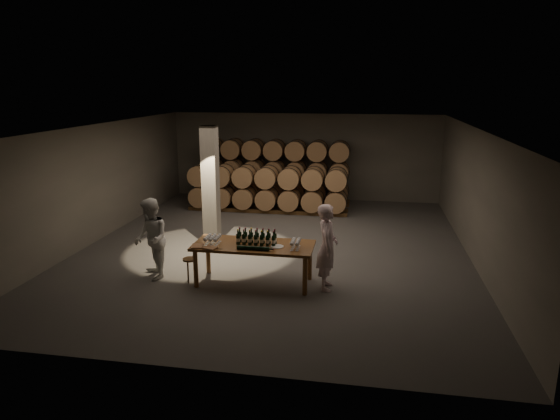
% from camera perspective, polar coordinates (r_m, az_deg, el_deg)
% --- Properties ---
extents(room, '(12.00, 12.00, 12.00)m').
position_cam_1_polar(room, '(13.63, -7.93, 2.82)').
color(room, '#53504E').
rests_on(room, ground).
extents(tasting_table, '(2.60, 1.10, 0.90)m').
position_cam_1_polar(tasting_table, '(10.86, -3.03, -4.45)').
color(tasting_table, brown).
rests_on(tasting_table, ground).
extents(barrel_stack_back, '(5.48, 0.95, 2.31)m').
position_cam_1_polar(barrel_stack_back, '(18.28, -0.58, 4.58)').
color(barrel_stack_back, '#52371C').
rests_on(barrel_stack_back, ground).
extents(barrel_stack_front, '(5.48, 0.95, 1.57)m').
position_cam_1_polar(barrel_stack_front, '(17.00, -1.45, 2.57)').
color(barrel_stack_front, '#52371C').
rests_on(barrel_stack_front, ground).
extents(bottle_cluster, '(0.86, 0.23, 0.34)m').
position_cam_1_polar(bottle_cluster, '(10.79, -2.71, -3.31)').
color(bottle_cluster, black).
rests_on(bottle_cluster, tasting_table).
extents(lying_bottles, '(0.79, 0.09, 0.09)m').
position_cam_1_polar(lying_bottles, '(10.43, -3.03, -4.38)').
color(lying_bottles, black).
rests_on(lying_bottles, tasting_table).
extents(glass_cluster_left, '(0.31, 0.42, 0.18)m').
position_cam_1_polar(glass_cluster_left, '(10.91, -7.72, -3.16)').
color(glass_cluster_left, silver).
rests_on(glass_cluster_left, tasting_table).
extents(glass_cluster_right, '(0.20, 0.42, 0.19)m').
position_cam_1_polar(glass_cluster_right, '(10.52, 1.79, -3.68)').
color(glass_cluster_right, silver).
rests_on(glass_cluster_right, tasting_table).
extents(plate, '(0.28, 0.28, 0.02)m').
position_cam_1_polar(plate, '(10.63, -0.33, -4.20)').
color(plate, white).
rests_on(plate, tasting_table).
extents(notebook_near, '(0.31, 0.27, 0.03)m').
position_cam_1_polar(notebook_near, '(10.62, -7.97, -4.32)').
color(notebook_near, brown).
rests_on(notebook_near, tasting_table).
extents(notebook_corner, '(0.30, 0.35, 0.03)m').
position_cam_1_polar(notebook_corner, '(10.80, -9.43, -4.08)').
color(notebook_corner, brown).
rests_on(notebook_corner, tasting_table).
extents(pen, '(0.14, 0.03, 0.01)m').
position_cam_1_polar(pen, '(10.57, -6.95, -4.44)').
color(pen, black).
rests_on(pen, tasting_table).
extents(stool, '(0.32, 0.32, 0.54)m').
position_cam_1_polar(stool, '(11.23, -10.24, -5.95)').
color(stool, '#52371C').
rests_on(stool, ground).
extents(person_man, '(0.47, 0.70, 1.86)m').
position_cam_1_polar(person_man, '(10.58, 5.41, -4.23)').
color(person_man, '#F6D5DC').
rests_on(person_man, ground).
extents(person_woman, '(1.07, 1.12, 1.83)m').
position_cam_1_polar(person_woman, '(11.48, -14.52, -3.23)').
color(person_woman, white).
rests_on(person_woman, ground).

